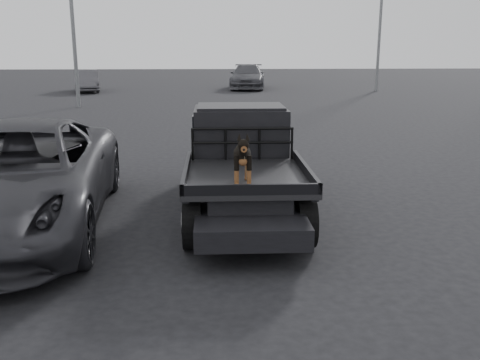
{
  "coord_description": "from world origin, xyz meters",
  "views": [
    {
      "loc": [
        -0.36,
        -6.96,
        2.9
      ],
      "look_at": [
        -0.04,
        -0.28,
        1.21
      ],
      "focal_mm": 40.0,
      "sensor_mm": 36.0,
      "label": 1
    }
  ],
  "objects_px": {
    "dog": "(242,158)",
    "distant_car_a": "(86,81)",
    "flatbed_ute": "(243,187)",
    "parked_suv": "(13,178)",
    "distant_car_b": "(247,77)"
  },
  "relations": [
    {
      "from": "distant_car_b",
      "to": "distant_car_a",
      "type": "bearing_deg",
      "value": -164.54
    },
    {
      "from": "flatbed_ute",
      "to": "parked_suv",
      "type": "xyz_separation_m",
      "value": [
        -3.69,
        -0.72,
        0.39
      ]
    },
    {
      "from": "flatbed_ute",
      "to": "dog",
      "type": "relative_size",
      "value": 7.3
    },
    {
      "from": "parked_suv",
      "to": "distant_car_b",
      "type": "xyz_separation_m",
      "value": [
        5.45,
        28.23,
        -0.05
      ]
    },
    {
      "from": "flatbed_ute",
      "to": "distant_car_a",
      "type": "height_order",
      "value": "distant_car_a"
    },
    {
      "from": "flatbed_ute",
      "to": "parked_suv",
      "type": "relative_size",
      "value": 0.88
    },
    {
      "from": "parked_suv",
      "to": "distant_car_a",
      "type": "distance_m",
      "value": 26.81
    },
    {
      "from": "dog",
      "to": "distant_car_a",
      "type": "height_order",
      "value": "dog"
    },
    {
      "from": "parked_suv",
      "to": "distant_car_a",
      "type": "xyz_separation_m",
      "value": [
        -4.9,
        26.36,
        -0.18
      ]
    },
    {
      "from": "dog",
      "to": "distant_car_b",
      "type": "relative_size",
      "value": 0.13
    },
    {
      "from": "dog",
      "to": "distant_car_a",
      "type": "relative_size",
      "value": 0.18
    },
    {
      "from": "flatbed_ute",
      "to": "distant_car_a",
      "type": "distance_m",
      "value": 27.05
    },
    {
      "from": "flatbed_ute",
      "to": "distant_car_b",
      "type": "bearing_deg",
      "value": 86.33
    },
    {
      "from": "flatbed_ute",
      "to": "parked_suv",
      "type": "height_order",
      "value": "parked_suv"
    },
    {
      "from": "dog",
      "to": "distant_car_a",
      "type": "xyz_separation_m",
      "value": [
        -8.5,
        27.09,
        -0.61
      ]
    }
  ]
}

